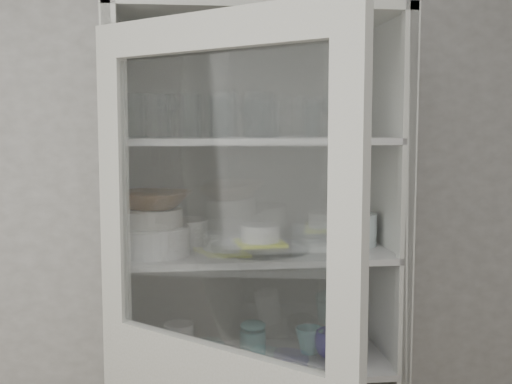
% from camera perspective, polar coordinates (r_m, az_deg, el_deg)
% --- Properties ---
extents(wall_back, '(3.60, 0.02, 2.60)m').
position_cam_1_polar(wall_back, '(2.50, -5.16, -3.35)').
color(wall_back, '#9A9996').
rests_on(wall_back, ground).
extents(pantry_cabinet, '(1.00, 0.45, 2.10)m').
position_cam_1_polar(pantry_cabinet, '(2.44, -0.17, -12.24)').
color(pantry_cabinet, beige).
rests_on(pantry_cabinet, floor).
extents(tumbler_0, '(0.09, 0.09, 0.14)m').
position_cam_1_polar(tumbler_0, '(2.13, -8.53, 6.67)').
color(tumbler_0, silver).
rests_on(tumbler_0, shelf_glass).
extents(tumbler_1, '(0.09, 0.09, 0.14)m').
position_cam_1_polar(tumbler_1, '(2.09, -5.84, 6.67)').
color(tumbler_1, silver).
rests_on(tumbler_1, shelf_glass).
extents(tumbler_2, '(0.08, 0.08, 0.15)m').
position_cam_1_polar(tumbler_2, '(2.12, 0.63, 6.80)').
color(tumbler_2, silver).
rests_on(tumbler_2, shelf_glass).
extents(tumbler_3, '(0.10, 0.10, 0.15)m').
position_cam_1_polar(tumbler_3, '(2.11, -3.18, 6.81)').
color(tumbler_3, silver).
rests_on(tumbler_3, shelf_glass).
extents(tumbler_4, '(0.09, 0.09, 0.15)m').
position_cam_1_polar(tumbler_4, '(2.10, 0.07, 6.87)').
color(tumbler_4, silver).
rests_on(tumbler_4, shelf_glass).
extents(tumbler_5, '(0.09, 0.09, 0.13)m').
position_cam_1_polar(tumbler_5, '(2.18, 7.81, 6.56)').
color(tumbler_5, silver).
rests_on(tumbler_5, shelf_glass).
extents(tumbler_6, '(0.08, 0.08, 0.13)m').
position_cam_1_polar(tumbler_6, '(2.19, 7.38, 6.46)').
color(tumbler_6, silver).
rests_on(tumbler_6, shelf_glass).
extents(tumbler_7, '(0.09, 0.09, 0.15)m').
position_cam_1_polar(tumbler_7, '(2.24, -10.51, 6.69)').
color(tumbler_7, silver).
rests_on(tumbler_7, shelf_glass).
extents(tumbler_8, '(0.10, 0.10, 0.16)m').
position_cam_1_polar(tumbler_8, '(2.28, -2.69, 6.85)').
color(tumbler_8, silver).
rests_on(tumbler_8, shelf_glass).
extents(tumbler_9, '(0.07, 0.07, 0.12)m').
position_cam_1_polar(tumbler_9, '(2.28, -0.40, 6.46)').
color(tumbler_9, silver).
rests_on(tumbler_9, shelf_glass).
extents(tumbler_10, '(0.07, 0.07, 0.13)m').
position_cam_1_polar(tumbler_10, '(2.26, 1.32, 6.47)').
color(tumbler_10, silver).
rests_on(tumbler_10, shelf_glass).
extents(tumbler_11, '(0.07, 0.07, 0.13)m').
position_cam_1_polar(tumbler_11, '(2.31, 5.02, 6.44)').
color(tumbler_11, silver).
rests_on(tumbler_11, shelf_glass).
extents(goblet_0, '(0.08, 0.08, 0.17)m').
position_cam_1_polar(goblet_0, '(2.33, -7.76, 6.93)').
color(goblet_0, silver).
rests_on(goblet_0, shelf_glass).
extents(goblet_1, '(0.07, 0.07, 0.16)m').
position_cam_1_polar(goblet_1, '(2.37, -0.33, 6.84)').
color(goblet_1, silver).
rests_on(goblet_1, shelf_glass).
extents(goblet_2, '(0.07, 0.07, 0.16)m').
position_cam_1_polar(goblet_2, '(2.37, -0.74, 6.90)').
color(goblet_2, silver).
rests_on(goblet_2, shelf_glass).
extents(goblet_3, '(0.07, 0.07, 0.16)m').
position_cam_1_polar(goblet_3, '(2.42, 6.57, 6.85)').
color(goblet_3, silver).
rests_on(goblet_3, shelf_glass).
extents(plate_stack_front, '(0.24, 0.24, 0.10)m').
position_cam_1_polar(plate_stack_front, '(2.23, -9.04, -4.28)').
color(plate_stack_front, white).
rests_on(plate_stack_front, shelf_plates).
extents(plate_stack_back, '(0.20, 0.20, 0.10)m').
position_cam_1_polar(plate_stack_back, '(2.38, -6.64, -3.60)').
color(plate_stack_back, white).
rests_on(plate_stack_back, shelf_plates).
extents(cream_bowl, '(0.22, 0.22, 0.06)m').
position_cam_1_polar(cream_bowl, '(2.22, -9.07, -2.25)').
color(cream_bowl, beige).
rests_on(cream_bowl, plate_stack_front).
extents(terracotta_bowl, '(0.31, 0.31, 0.06)m').
position_cam_1_polar(terracotta_bowl, '(2.21, -9.10, -0.70)').
color(terracotta_bowl, '#462811').
rests_on(terracotta_bowl, cream_bowl).
extents(glass_platter, '(0.38, 0.38, 0.02)m').
position_cam_1_polar(glass_platter, '(2.29, 0.38, -4.94)').
color(glass_platter, silver).
rests_on(glass_platter, shelf_plates).
extents(yellow_trivet, '(0.18, 0.18, 0.01)m').
position_cam_1_polar(yellow_trivet, '(2.28, 0.38, -4.55)').
color(yellow_trivet, yellow).
rests_on(yellow_trivet, glass_platter).
extents(white_ramekin, '(0.17, 0.17, 0.06)m').
position_cam_1_polar(white_ramekin, '(2.28, 0.38, -3.67)').
color(white_ramekin, white).
rests_on(white_ramekin, yellow_trivet).
extents(grey_bowl_stack, '(0.15, 0.15, 0.12)m').
position_cam_1_polar(grey_bowl_stack, '(2.39, 8.88, -3.32)').
color(grey_bowl_stack, silver).
rests_on(grey_bowl_stack, shelf_plates).
extents(mug_blue, '(0.16, 0.16, 0.10)m').
position_cam_1_polar(mug_blue, '(2.40, 6.84, -13.31)').
color(mug_blue, '#080678').
rests_on(mug_blue, shelf_mugs).
extents(mug_teal, '(0.12, 0.12, 0.10)m').
position_cam_1_polar(mug_teal, '(2.45, 4.77, -13.00)').
color(mug_teal, '#196B74').
rests_on(mug_teal, shelf_mugs).
extents(mug_white, '(0.10, 0.10, 0.08)m').
position_cam_1_polar(mug_white, '(2.34, 8.29, -14.12)').
color(mug_white, white).
rests_on(mug_white, shelf_mugs).
extents(teal_jar, '(0.09, 0.09, 0.11)m').
position_cam_1_polar(teal_jar, '(2.41, -0.27, -13.07)').
color(teal_jar, '#196B74').
rests_on(teal_jar, shelf_mugs).
extents(measuring_cups, '(0.11, 0.11, 0.04)m').
position_cam_1_polar(measuring_cups, '(2.35, -2.94, -14.49)').
color(measuring_cups, '#BBBBC2').
rests_on(measuring_cups, shelf_mugs).
extents(white_canister, '(0.13, 0.13, 0.13)m').
position_cam_1_polar(white_canister, '(2.40, -6.86, -13.00)').
color(white_canister, white).
rests_on(white_canister, shelf_mugs).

